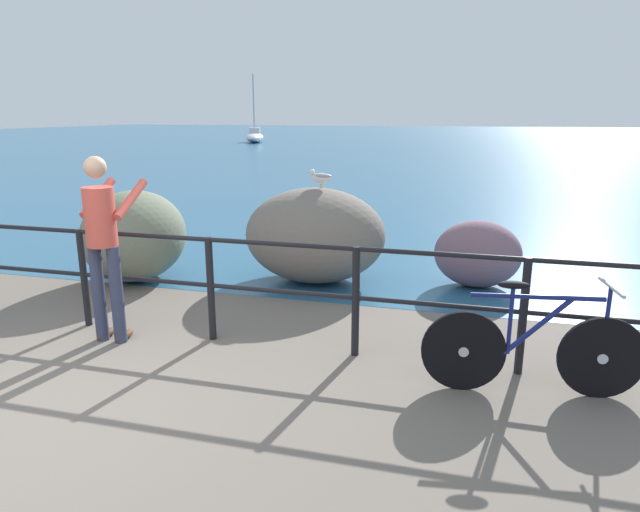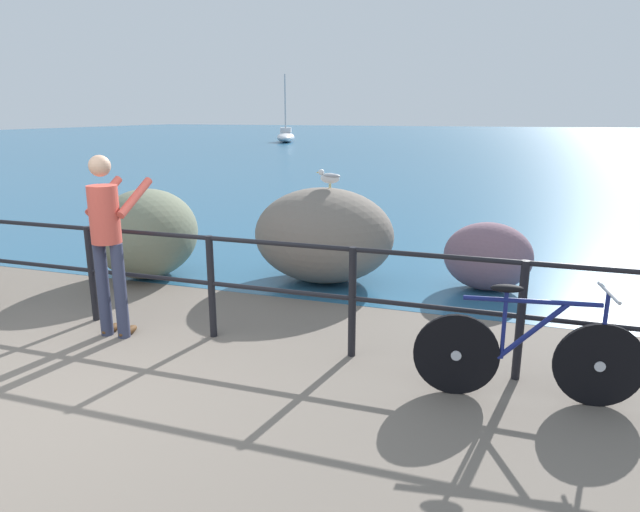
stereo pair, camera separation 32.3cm
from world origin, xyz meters
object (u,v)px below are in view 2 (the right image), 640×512
breakwater_boulder_right (488,256)px  seagull (330,177)px  person_at_railing (108,238)px  bicycle (527,353)px  breakwater_boulder_main (324,235)px  sailboat (286,136)px  breakwater_boulder_left (147,233)px

breakwater_boulder_right → seagull: size_ratio=3.17×
breakwater_boulder_right → person_at_railing: bearing=-141.3°
seagull → bicycle: bearing=139.6°
breakwater_boulder_right → breakwater_boulder_main: bearing=-171.8°
seagull → breakwater_boulder_main: bearing=14.6°
sailboat → breakwater_boulder_main: bearing=3.8°
bicycle → breakwater_boulder_main: size_ratio=0.92×
person_at_railing → breakwater_boulder_right: person_at_railing is taller
bicycle → seagull: seagull is taller
bicycle → sailboat: size_ratio=0.34×
person_at_railing → breakwater_boulder_main: (1.37, 2.44, -0.38)m
bicycle → breakwater_boulder_right: bearing=90.3°
person_at_railing → breakwater_boulder_main: bearing=-29.4°
bicycle → person_at_railing: 3.88m
person_at_railing → bicycle: bearing=-91.2°
breakwater_boulder_right → breakwater_boulder_left: bearing=-168.8°
breakwater_boulder_left → sailboat: size_ratio=0.31×
person_at_railing → seagull: size_ratio=5.22×
bicycle → seagull: 3.61m
bicycle → sailboat: bearing=106.7°
breakwater_boulder_right → bicycle: bearing=-81.7°
breakwater_boulder_left → seagull: seagull is taller
person_at_railing → breakwater_boulder_left: 2.13m
breakwater_boulder_main → seagull: bearing=8.5°
breakwater_boulder_left → person_at_railing: bearing=-63.6°
breakwater_boulder_main → bicycle: bearing=-45.6°
seagull → sailboat: 36.19m
breakwater_boulder_right → sailboat: bearing=116.0°
bicycle → breakwater_boulder_left: (-4.76, 1.94, 0.20)m
seagull → breakwater_boulder_left: bearing=19.8°
bicycle → breakwater_boulder_left: bearing=149.7°
breakwater_boulder_left → seagull: size_ratio=4.42×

